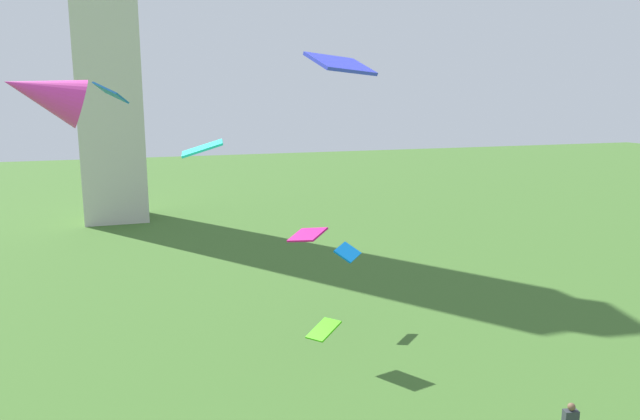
# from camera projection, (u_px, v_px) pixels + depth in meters

# --- Properties ---
(kite_flying_0) EXTENTS (1.10, 1.24, 0.72)m
(kite_flying_0) POSITION_uv_depth(u_px,v_px,m) (111.00, 93.00, 18.99)
(kite_flying_0) COLOR #165BB2
(kite_flying_1) EXTENTS (1.56, 1.04, 1.25)m
(kite_flying_1) POSITION_uv_depth(u_px,v_px,m) (44.00, 93.00, 10.45)
(kite_flying_1) COLOR #E334A1
(kite_flying_2) EXTENTS (1.77, 1.42, 0.68)m
(kite_flying_2) POSITION_uv_depth(u_px,v_px,m) (202.00, 148.00, 23.55)
(kite_flying_2) COLOR #20E5D2
(kite_flying_3) EXTENTS (1.16, 1.09, 0.46)m
(kite_flying_3) POSITION_uv_depth(u_px,v_px,m) (324.00, 330.00, 18.23)
(kite_flying_3) COLOR #3CBB0D
(kite_flying_4) EXTENTS (1.71, 1.41, 0.56)m
(kite_flying_4) POSITION_uv_depth(u_px,v_px,m) (341.00, 64.00, 13.91)
(kite_flying_4) COLOR #3641EB
(kite_flying_5) EXTENTS (1.69, 1.98, 0.76)m
(kite_flying_5) POSITION_uv_depth(u_px,v_px,m) (307.00, 235.00, 26.40)
(kite_flying_5) COLOR #BD106F
(kite_flying_6) EXTENTS (1.74, 1.70, 0.73)m
(kite_flying_6) POSITION_uv_depth(u_px,v_px,m) (348.00, 252.00, 29.87)
(kite_flying_6) COLOR blue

